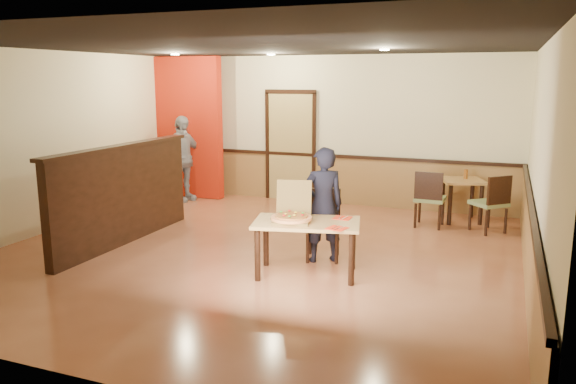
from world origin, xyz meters
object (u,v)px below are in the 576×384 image
(pizza_box, at_px, (292,216))
(condiment, at_px, (466,174))
(diner_chair, at_px, (323,221))
(side_table, at_px, (462,189))
(passerby, at_px, (182,159))
(diner, at_px, (323,205))
(side_chair_right, at_px, (492,201))
(main_table, at_px, (307,230))
(side_chair_left, at_px, (429,197))

(pizza_box, relative_size, condiment, 3.75)
(diner_chair, height_order, side_table, diner_chair)
(passerby, distance_m, pizza_box, 4.73)
(diner, distance_m, condiment, 3.35)
(side_chair_right, relative_size, pizza_box, 1.53)
(side_table, height_order, passerby, passerby)
(main_table, height_order, side_chair_left, side_chair_left)
(side_chair_left, relative_size, passerby, 0.56)
(diner, bearing_deg, condiment, -150.66)
(passerby, bearing_deg, diner_chair, -105.96)
(main_table, distance_m, side_table, 3.78)
(main_table, xyz_separation_m, pizza_box, (-0.18, -0.04, 0.17))
(diner_chair, xyz_separation_m, passerby, (-3.66, 2.40, 0.33))
(passerby, bearing_deg, pizza_box, -114.86)
(main_table, distance_m, side_chair_right, 3.51)
(diner_chair, height_order, passerby, passerby)
(side_table, bearing_deg, passerby, -176.41)
(side_table, bearing_deg, side_chair_right, -50.37)
(diner_chair, relative_size, side_chair_right, 1.00)
(diner, bearing_deg, side_table, -150.76)
(passerby, xyz_separation_m, condiment, (5.27, 0.42, -0.04))
(side_chair_left, bearing_deg, pizza_box, 67.83)
(pizza_box, bearing_deg, condiment, 49.98)
(main_table, bearing_deg, side_chair_right, 41.16)
(passerby, bearing_deg, diner, -107.26)
(side_chair_right, xyz_separation_m, condiment, (-0.46, 0.69, 0.29))
(side_chair_left, bearing_deg, side_chair_right, -177.27)
(diner_chair, relative_size, side_chair_left, 1.00)
(diner, xyz_separation_m, pizza_box, (-0.19, -0.63, -0.02))
(main_table, distance_m, passerby, 4.84)
(side_chair_right, height_order, side_table, side_chair_right)
(condiment, bearing_deg, diner, -117.92)
(side_chair_right, relative_size, side_table, 1.08)
(side_table, relative_size, passerby, 0.51)
(diner, bearing_deg, pizza_box, 40.33)
(side_chair_left, xyz_separation_m, diner, (-1.08, -2.25, 0.25))
(side_chair_left, bearing_deg, diner, 66.04)
(passerby, height_order, condiment, passerby)
(main_table, distance_m, condiment, 3.89)
(diner_chair, height_order, pizza_box, pizza_box)
(side_chair_right, distance_m, passerby, 5.74)
(diner_chair, bearing_deg, condiment, 45.87)
(side_chair_right, bearing_deg, passerby, -45.90)
(side_chair_right, relative_size, condiment, 5.73)
(side_chair_left, xyz_separation_m, side_chair_right, (0.95, 0.02, -0.00))
(diner_chair, xyz_separation_m, side_chair_left, (1.11, 2.11, 0.00))
(diner, relative_size, condiment, 9.44)
(side_table, bearing_deg, main_table, -114.08)
(condiment, bearing_deg, side_chair_right, -56.56)
(side_table, bearing_deg, pizza_box, -116.17)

